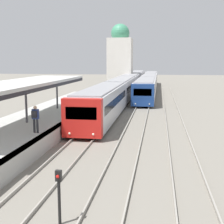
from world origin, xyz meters
name	(u,v)px	position (x,y,z in m)	size (l,w,h in m)	color
platform_canopy	(26,83)	(-4.20, 17.35, 3.82)	(4.00, 16.97, 2.94)	beige
person_on_platform	(35,117)	(-2.37, 14.40, 1.99)	(0.40, 0.40, 1.66)	#2D2D33
train_near	(127,84)	(0.00, 45.97, 1.68)	(2.71, 59.34, 3.02)	red
train_far	(149,82)	(3.21, 52.44, 1.62)	(2.62, 41.87, 2.90)	navy
signal_post_near	(59,191)	(1.88, 5.90, 1.16)	(0.20, 0.21, 1.87)	black
distant_domed_building	(120,59)	(-2.41, 56.26, 5.77)	(4.51, 4.51, 12.21)	silver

